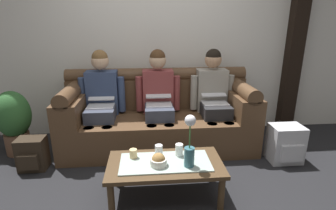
% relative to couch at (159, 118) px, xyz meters
% --- Properties ---
extents(ground_plane, '(14.00, 14.00, 0.00)m').
position_rel_couch_xyz_m(ground_plane, '(-0.00, -1.17, -0.37)').
color(ground_plane, black).
extents(back_wall_patterned, '(6.00, 0.12, 2.90)m').
position_rel_couch_xyz_m(back_wall_patterned, '(-0.00, 0.53, 1.08)').
color(back_wall_patterned, silver).
rests_on(back_wall_patterned, ground_plane).
extents(timber_pillar, '(0.20, 0.20, 2.90)m').
position_rel_couch_xyz_m(timber_pillar, '(1.92, 0.41, 1.08)').
color(timber_pillar, black).
rests_on(timber_pillar, ground_plane).
extents(couch, '(2.34, 0.88, 0.96)m').
position_rel_couch_xyz_m(couch, '(0.00, 0.00, 0.00)').
color(couch, '#513823').
rests_on(couch, ground_plane).
extents(person_left, '(0.56, 0.67, 1.22)m').
position_rel_couch_xyz_m(person_left, '(-0.70, -0.00, 0.29)').
color(person_left, '#383D4C').
rests_on(person_left, ground_plane).
extents(person_middle, '(0.56, 0.67, 1.22)m').
position_rel_couch_xyz_m(person_middle, '(-0.00, -0.00, 0.29)').
color(person_middle, '#383D4C').
rests_on(person_middle, ground_plane).
extents(person_right, '(0.56, 0.67, 1.22)m').
position_rel_couch_xyz_m(person_right, '(0.70, -0.00, 0.29)').
color(person_right, '#232326').
rests_on(person_right, ground_plane).
extents(coffee_table, '(1.02, 0.53, 0.36)m').
position_rel_couch_xyz_m(coffee_table, '(-0.00, -1.09, -0.06)').
color(coffee_table, '#47331E').
rests_on(coffee_table, ground_plane).
extents(flower_vase, '(0.09, 0.09, 0.46)m').
position_rel_couch_xyz_m(flower_vase, '(0.20, -1.18, 0.20)').
color(flower_vase, '#336672').
rests_on(flower_vase, coffee_table).
extents(snack_bowl, '(0.14, 0.14, 0.12)m').
position_rel_couch_xyz_m(snack_bowl, '(-0.06, -1.14, 0.04)').
color(snack_bowl, silver).
rests_on(snack_bowl, coffee_table).
extents(cup_near_left, '(0.07, 0.07, 0.12)m').
position_rel_couch_xyz_m(cup_near_left, '(-0.05, -1.00, 0.05)').
color(cup_near_left, silver).
rests_on(cup_near_left, coffee_table).
extents(cup_near_right, '(0.07, 0.07, 0.11)m').
position_rel_couch_xyz_m(cup_near_right, '(0.14, -0.99, 0.05)').
color(cup_near_right, white).
rests_on(cup_near_right, coffee_table).
extents(cup_far_center, '(0.07, 0.07, 0.08)m').
position_rel_couch_xyz_m(cup_far_center, '(-0.28, -0.99, 0.03)').
color(cup_far_center, '#DBB77A').
rests_on(cup_far_center, coffee_table).
extents(backpack_left, '(0.29, 0.25, 0.36)m').
position_rel_couch_xyz_m(backpack_left, '(-1.39, -0.49, -0.19)').
color(backpack_left, '#2D2319').
rests_on(backpack_left, ground_plane).
extents(backpack_right, '(0.36, 0.31, 0.43)m').
position_rel_couch_xyz_m(backpack_right, '(1.41, -0.56, -0.16)').
color(backpack_right, '#B7B7BC').
rests_on(backpack_right, ground_plane).
extents(potted_plant, '(0.40, 0.40, 0.78)m').
position_rel_couch_xyz_m(potted_plant, '(-1.72, -0.09, 0.06)').
color(potted_plant, brown).
rests_on(potted_plant, ground_plane).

